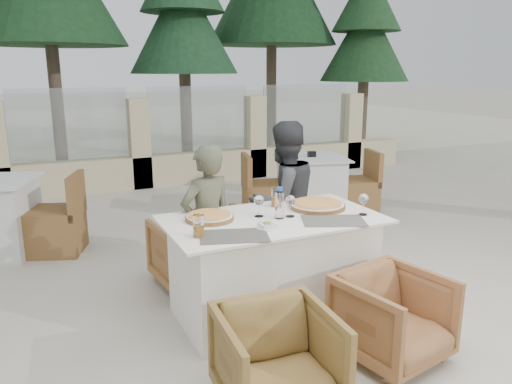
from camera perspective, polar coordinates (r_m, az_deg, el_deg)
name	(u,v)px	position (r m, az deg, el deg)	size (l,w,h in m)	color
ground	(280,320)	(3.89, 2.72, -14.36)	(80.00, 80.00, 0.00)	beige
sand_patch	(80,128)	(17.21, -19.44, 6.96)	(30.00, 16.00, 0.01)	beige
perimeter_wall_far	(139,137)	(8.06, -13.21, 6.10)	(10.00, 0.34, 1.60)	beige
pine_centre	(183,36)	(10.71, -8.29, 17.27)	(2.20, 2.20, 5.00)	#1E4727
pine_far_right	(365,50)	(11.89, 12.35, 15.54)	(1.98, 1.98, 4.50)	#1F4623
dining_table	(273,267)	(3.82, 1.91, -8.51)	(1.60, 0.90, 0.77)	white
placemat_near_left	(234,236)	(3.29, -2.53, -5.04)	(0.45, 0.30, 0.00)	#565249
placemat_near_right	(334,221)	(3.66, 8.85, -3.26)	(0.45, 0.30, 0.00)	#615C53
pizza_left	(210,217)	(3.65, -5.33, -2.85)	(0.35, 0.35, 0.05)	#D4611C
pizza_right	(317,204)	(3.97, 7.00, -1.41)	(0.44, 0.44, 0.06)	#CE661C
water_bottle	(279,203)	(3.65, 2.70, -1.24)	(0.07, 0.07, 0.24)	silver
wine_glass_centre	(259,205)	(3.69, 0.34, -1.46)	(0.08, 0.08, 0.18)	white
wine_glass_near	(290,205)	(3.70, 3.94, -1.46)	(0.08, 0.08, 0.18)	white
wine_glass_corner	(363,203)	(3.83, 12.18, -1.24)	(0.08, 0.08, 0.18)	white
beer_glass_left	(199,226)	(3.28, -6.57, -3.87)	(0.07, 0.07, 0.15)	orange
beer_glass_right	(276,197)	(3.98, 2.31, -0.58)	(0.08, 0.08, 0.15)	orange
olive_dish	(267,225)	(3.45, 1.27, -3.81)	(0.11, 0.11, 0.04)	silver
armchair_far_left	(192,252)	(4.41, -7.34, -6.80)	(0.62, 0.64, 0.58)	#986737
armchair_far_right	(282,237)	(4.62, 2.96, -5.17)	(0.71, 0.73, 0.66)	brown
armchair_near_left	(278,361)	(2.87, 2.48, -18.77)	(0.62, 0.63, 0.58)	olive
armchair_near_right	(393,317)	(3.42, 15.36, -13.66)	(0.61, 0.63, 0.57)	#966136
diner_left	(207,225)	(3.97, -5.63, -3.76)	(0.47, 0.31, 1.28)	#50523C
diner_right	(283,201)	(4.41, 3.15, -1.05)	(0.69, 0.53, 1.41)	#3A3C3F
bg_table_b	(311,187)	(6.38, 6.28, 0.60)	(1.64, 0.82, 0.77)	silver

